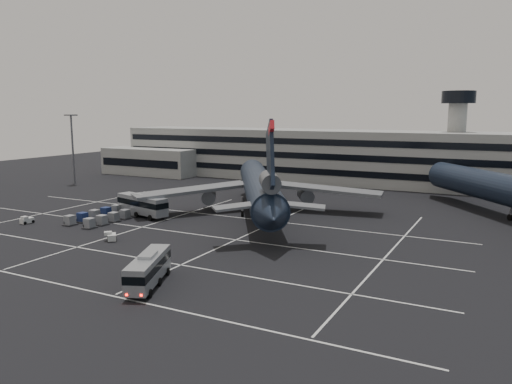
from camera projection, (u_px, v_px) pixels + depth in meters
The scene contains 11 objects.
ground at pixel (155, 237), 76.67m from camera, with size 260.00×260.00×0.00m, color black.
lane_markings at pixel (163, 236), 76.87m from camera, with size 90.00×55.62×0.01m.
terminal at pixel (308, 155), 139.24m from camera, with size 125.00×26.00×24.00m.
hills at pixel (435, 183), 219.36m from camera, with size 352.00×180.00×44.00m.
lightpole_left at pixel (72, 139), 130.47m from camera, with size 2.40×2.40×18.28m.
trijet_main at pixel (259, 187), 91.99m from camera, with size 41.59×52.04×18.08m.
bus_near at pixel (148, 268), 54.80m from camera, with size 6.25×10.50×3.66m.
bus_far at pixel (142, 204), 91.14m from camera, with size 12.23×5.64×4.21m.
tug_a at pixel (27, 220), 85.46m from camera, with size 1.41×2.18×1.34m.
tug_b at pixel (112, 237), 74.09m from camera, with size 2.47×2.48×1.41m.
uld_cluster at pixel (104, 216), 87.82m from camera, with size 6.57×13.14×1.70m.
Camera 1 is at (48.11, -59.07, 18.99)m, focal length 35.00 mm.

